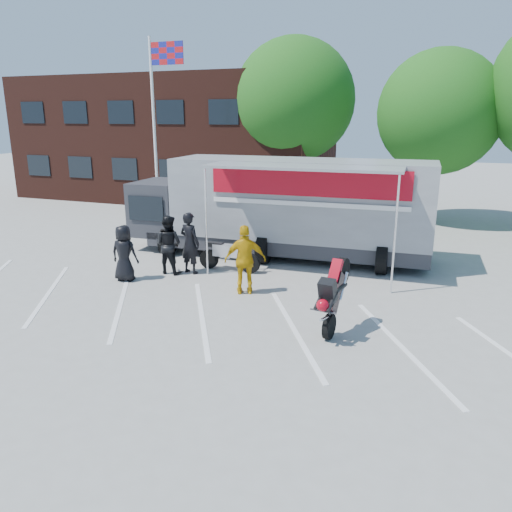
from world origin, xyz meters
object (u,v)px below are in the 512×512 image
Objects in this scene: tree_mid at (439,113)px; transporter_truck at (285,256)px; flagpole at (158,110)px; tree_left at (294,100)px; stunt_bike_rider at (338,329)px; spectator_leather_c at (168,244)px; spectator_leather_a at (124,253)px; spectator_hivis at (245,260)px; spectator_leather_b at (190,243)px; parked_motorcycle at (230,271)px.

tree_mid is 10.43m from transporter_truck.
tree_left is at bearing 54.72° from flagpole.
tree_left reaches higher than tree_mid.
stunt_bike_rider is at bearing -69.25° from tree_left.
spectator_leather_a is at bearing 55.57° from spectator_leather_c.
tree_left reaches higher than spectator_hivis.
tree_left is (4.24, 6.00, 0.51)m from flagpole.
spectator_leather_c is (-2.85, -3.14, 0.93)m from transporter_truck.
spectator_leather_b reaches higher than stunt_bike_rider.
spectator_leather_c is (-5.89, 2.41, 0.93)m from stunt_bike_rider.
stunt_bike_rider is at bearing 164.43° from spectator_leather_a.
tree_left is 1.13× the size of tree_mid.
tree_mid is (7.00, -1.00, -0.62)m from tree_left.
tree_left is at bearing 171.87° from tree_mid.
transporter_truck is at bearing -74.63° from tree_left.
spectator_hivis is (-2.93, 1.50, 0.97)m from stunt_bike_rider.
spectator_leather_c is (0.86, 1.13, 0.08)m from spectator_leather_a.
tree_mid is (11.24, 5.00, -0.11)m from flagpole.
stunt_bike_rider is at bearing -96.28° from tree_mid.
tree_left reaches higher than parked_motorcycle.
spectator_leather_c is 3.10m from spectator_hivis.
flagpole is 1.04× the size of tree_mid.
tree_left is 4.44× the size of spectator_leather_b.
transporter_truck is at bearing -112.32° from spectator_hivis.
stunt_bike_rider is at bearing -41.20° from flagpole.
spectator_leather_c is (-1.68, -0.88, 0.93)m from parked_motorcycle.
transporter_truck is at bearing -119.53° from tree_mid.
transporter_truck is at bearing -135.82° from spectator_leather_a.
tree_left is 12.76m from spectator_leather_b.
transporter_truck is at bearing -27.22° from parked_motorcycle.
flagpole reaches higher than spectator_leather_a.
transporter_truck is (6.72, -2.99, -5.05)m from flagpole.
tree_mid is at bearing -133.98° from spectator_hivis.
tree_mid reaches higher than parked_motorcycle.
spectator_leather_a is 0.92× the size of spectator_leather_c.
spectator_leather_a is at bearing -67.50° from flagpole.
parked_motorcycle is 1.14× the size of spectator_leather_c.
spectator_leather_a is (-2.54, -2.01, 0.85)m from parked_motorcycle.
tree_left is 10.86m from transporter_truck.
spectator_leather_b is 0.67m from spectator_leather_c.
spectator_leather_a reaches higher than parked_motorcycle.
flagpole is 9.16m from parked_motorcycle.
spectator_leather_c is at bearing -40.90° from spectator_hivis.
tree_left is at bearing -89.01° from spectator_leather_c.
spectator_hivis is at bearing 160.16° from stunt_bike_rider.
tree_mid is 15.33m from spectator_leather_a.
tree_mid is 12.73m from parked_motorcycle.
spectator_hivis is at bearing 178.44° from spectator_leather_a.
flagpole reaches higher than spectator_leather_b.
spectator_leather_a is at bearing -20.54° from spectator_hivis.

